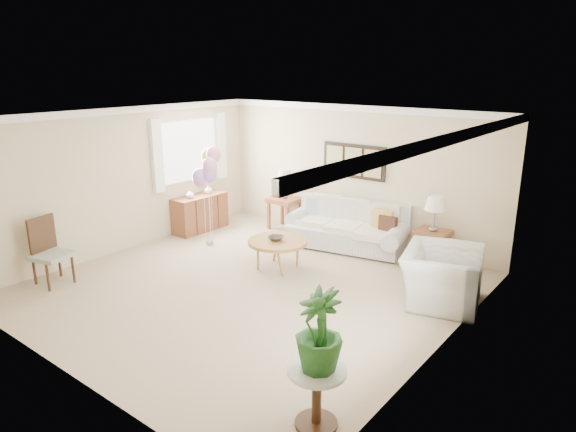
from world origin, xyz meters
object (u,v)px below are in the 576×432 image
object	(u,v)px
coffee_table	(278,242)
armchair	(442,276)
balloon_cluster	(207,168)
sofa	(347,230)
accent_chair	(49,250)

from	to	relation	value
coffee_table	armchair	world-z (taller)	armchair
coffee_table	balloon_cluster	distance (m)	2.04
coffee_table	balloon_cluster	xyz separation A→B (m)	(-1.76, 0.11, 1.03)
armchair	sofa	bearing A→B (deg)	48.31
sofa	balloon_cluster	bearing A→B (deg)	-144.21
accent_chair	coffee_table	bearing A→B (deg)	47.28
sofa	balloon_cluster	xyz separation A→B (m)	(-2.11, -1.52, 1.15)
sofa	accent_chair	world-z (taller)	accent_chair
armchair	accent_chair	world-z (taller)	accent_chair
accent_chair	balloon_cluster	size ratio (longest dim) A/B	0.56
coffee_table	armchair	size ratio (longest dim) A/B	0.83
coffee_table	accent_chair	distance (m)	3.60
accent_chair	balloon_cluster	world-z (taller)	balloon_cluster
balloon_cluster	armchair	bearing A→B (deg)	4.48
sofa	coffee_table	world-z (taller)	sofa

